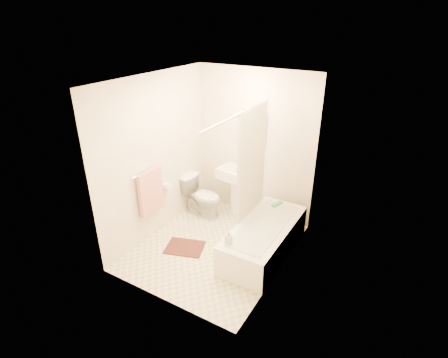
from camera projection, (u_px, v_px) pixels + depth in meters
The scene contains 17 objects.
floor at pixel (215, 247), 5.12m from camera, with size 2.40×2.40×0.00m, color beige.
ceiling at pixel (213, 79), 4.09m from camera, with size 2.40×2.40×0.00m, color white.
wall_back at pixel (254, 145), 5.54m from camera, with size 2.00×0.02×2.40m, color beige.
wall_left at pixel (156, 158), 5.06m from camera, with size 0.02×2.40×2.40m, color beige.
wall_right at pixel (286, 190), 4.15m from camera, with size 0.02×2.40×2.40m, color beige.
mirror at pixel (254, 128), 5.39m from camera, with size 0.40×0.03×0.55m, color white.
curtain_rod at pixel (239, 114), 4.20m from camera, with size 0.03×0.03×1.70m, color silver.
shower_curtain at pixel (252, 163), 4.85m from camera, with size 0.04×0.80×1.55m, color silver.
towel_bar at pixel (147, 171), 4.89m from camera, with size 0.02×0.02×0.60m, color silver.
towel at pixel (151, 192), 5.02m from camera, with size 0.06×0.45×0.66m, color #CC7266.
toilet_paper at pixel (167, 187), 5.34m from camera, with size 0.12×0.12×0.11m, color white.
toilet at pixel (202, 197), 5.81m from camera, with size 0.38×0.68×0.67m, color white.
sink at pixel (234, 190), 5.76m from camera, with size 0.47×0.38×0.93m, color white, non-canonical shape.
bathtub at pixel (264, 239), 4.92m from camera, with size 0.69×1.58×0.44m, color white, non-canonical shape.
bath_mat at pixel (185, 247), 5.10m from camera, with size 0.54×0.40×0.02m, color #482B1D.
soap_bottle at pixel (229, 237), 4.42m from camera, with size 0.08×0.08×0.18m, color white.
scrub_brush at pixel (277, 204), 5.33m from camera, with size 0.06×0.21×0.04m, color #38BC6D.
Camera 1 is at (2.24, -3.55, 3.11)m, focal length 28.00 mm.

